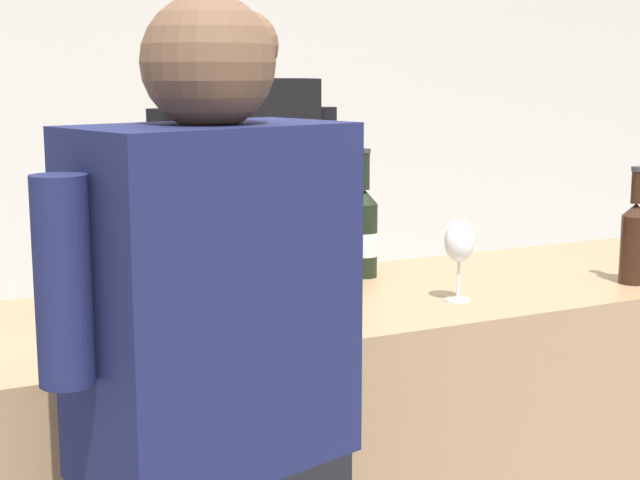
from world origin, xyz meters
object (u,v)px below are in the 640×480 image
at_px(wine_bottle_3, 217,251).
at_px(person_server, 246,300).
at_px(wine_bottle_4, 74,266).
at_px(wine_bottle_1, 247,246).
at_px(wine_bottle_5, 364,232).
at_px(wine_bottle_0, 334,242).
at_px(wine_bottle_2, 634,239).
at_px(wine_glass, 459,245).
at_px(wine_bottle_6, 91,259).

relative_size(wine_bottle_3, person_server, 0.20).
bearing_deg(person_server, wine_bottle_4, -140.60).
distance_m(wine_bottle_1, wine_bottle_5, 0.35).
distance_m(wine_bottle_0, wine_bottle_2, 0.80).
bearing_deg(person_server, wine_bottle_0, -87.72).
relative_size(wine_bottle_1, person_server, 0.18).
xyz_separation_m(wine_glass, person_server, (-0.24, 0.79, -0.28)).
distance_m(wine_bottle_4, wine_bottle_5, 0.80).
relative_size(wine_bottle_4, wine_bottle_6, 1.06).
distance_m(wine_bottle_3, person_server, 0.64).
xyz_separation_m(wine_bottle_4, wine_bottle_6, (0.06, 0.09, -0.00)).
height_order(wine_bottle_3, wine_glass, wine_bottle_3).
distance_m(wine_bottle_2, wine_bottle_6, 1.40).
bearing_deg(wine_bottle_6, wine_bottle_0, -10.64).
height_order(wine_bottle_3, wine_bottle_4, wine_bottle_3).
xyz_separation_m(wine_bottle_3, wine_bottle_4, (-0.35, -0.01, -0.00)).
bearing_deg(wine_bottle_0, wine_bottle_1, 158.60).
relative_size(wine_bottle_0, wine_bottle_6, 1.06).
height_order(wine_bottle_0, wine_bottle_5, wine_bottle_5).
distance_m(wine_bottle_2, wine_glass, 0.53).
height_order(wine_bottle_0, wine_bottle_2, wine_bottle_0).
height_order(wine_glass, person_server, person_server).
relative_size(wine_bottle_1, wine_bottle_3, 0.93).
height_order(wine_bottle_2, wine_bottle_6, wine_bottle_6).
bearing_deg(wine_bottle_2, wine_bottle_4, 167.14).
bearing_deg(wine_bottle_1, wine_bottle_0, -21.40).
bearing_deg(wine_bottle_1, wine_bottle_5, 3.10).
distance_m(wine_bottle_0, wine_bottle_1, 0.22).
relative_size(wine_bottle_0, wine_bottle_1, 1.05).
xyz_separation_m(wine_bottle_0, person_server, (-0.02, 0.54, -0.27)).
height_order(wine_bottle_1, wine_bottle_6, wine_bottle_1).
relative_size(wine_bottle_2, wine_bottle_5, 0.89).
relative_size(wine_bottle_0, person_server, 0.19).
height_order(wine_bottle_4, person_server, person_server).
distance_m(wine_bottle_4, wine_bottle_6, 0.10).
bearing_deg(wine_bottle_6, wine_bottle_4, -123.80).
distance_m(wine_bottle_4, wine_glass, 0.91).
bearing_deg(wine_bottle_1, wine_bottle_3, -153.77).
relative_size(wine_bottle_3, wine_bottle_5, 0.97).
bearing_deg(wine_bottle_2, wine_bottle_1, 158.47).
relative_size(wine_bottle_2, wine_bottle_4, 0.94).
relative_size(wine_bottle_1, wine_bottle_2, 1.02).
relative_size(wine_bottle_0, wine_bottle_4, 1.00).
distance_m(wine_bottle_2, wine_bottle_3, 1.09).
bearing_deg(wine_bottle_2, wine_bottle_6, 163.16).
xyz_separation_m(wine_bottle_5, wine_bottle_6, (-0.74, 0.01, -0.01)).
xyz_separation_m(wine_bottle_1, wine_bottle_2, (0.95, -0.37, 0.00)).
bearing_deg(wine_bottle_5, wine_bottle_6, 179.10).
xyz_separation_m(wine_bottle_0, wine_bottle_1, (-0.21, 0.08, -0.01)).
xyz_separation_m(wine_bottle_3, wine_glass, (0.52, -0.28, 0.02)).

